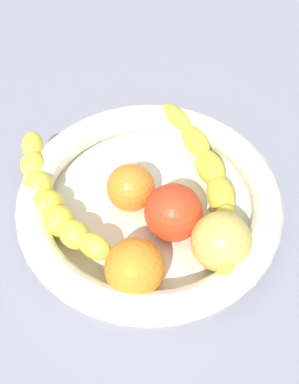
% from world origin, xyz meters
% --- Properties ---
extents(kitchen_counter, '(1.20, 1.20, 0.03)m').
position_xyz_m(kitchen_counter, '(0.00, 0.00, 0.01)').
color(kitchen_counter, gray).
rests_on(kitchen_counter, ground).
extents(fruit_bowl, '(0.30, 0.30, 0.05)m').
position_xyz_m(fruit_bowl, '(0.00, 0.00, 0.06)').
color(fruit_bowl, silver).
rests_on(fruit_bowl, kitchen_counter).
extents(banana_draped_left, '(0.11, 0.19, 0.05)m').
position_xyz_m(banana_draped_left, '(-0.07, 0.09, 0.07)').
color(banana_draped_left, yellow).
rests_on(banana_draped_left, fruit_bowl).
extents(banana_draped_right, '(0.19, 0.20, 0.04)m').
position_xyz_m(banana_draped_right, '(0.06, -0.05, 0.07)').
color(banana_draped_right, yellow).
rests_on(banana_draped_right, fruit_bowl).
extents(orange_front, '(0.06, 0.06, 0.06)m').
position_xyz_m(orange_front, '(-0.01, 0.02, 0.07)').
color(orange_front, orange).
rests_on(orange_front, fruit_bowl).
extents(orange_mid_left, '(0.06, 0.06, 0.06)m').
position_xyz_m(orange_mid_left, '(-0.09, -0.04, 0.08)').
color(orange_mid_left, orange).
rests_on(orange_mid_left, fruit_bowl).
extents(apple_yellow, '(0.06, 0.06, 0.06)m').
position_xyz_m(apple_yellow, '(-0.01, -0.10, 0.08)').
color(apple_yellow, '#DDC055').
rests_on(apple_yellow, fruit_bowl).
extents(tomato_red, '(0.06, 0.06, 0.06)m').
position_xyz_m(tomato_red, '(-0.01, -0.04, 0.08)').
color(tomato_red, red).
rests_on(tomato_red, fruit_bowl).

